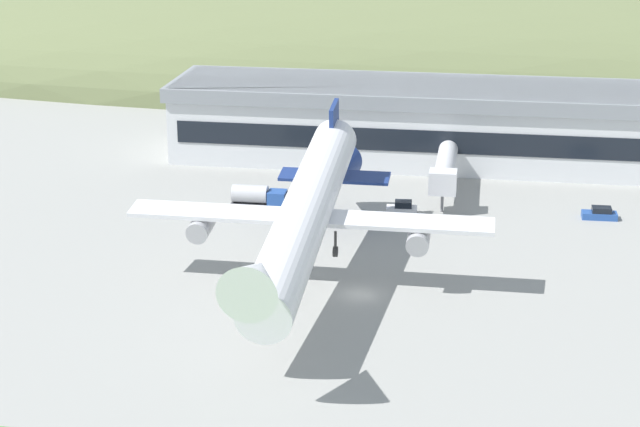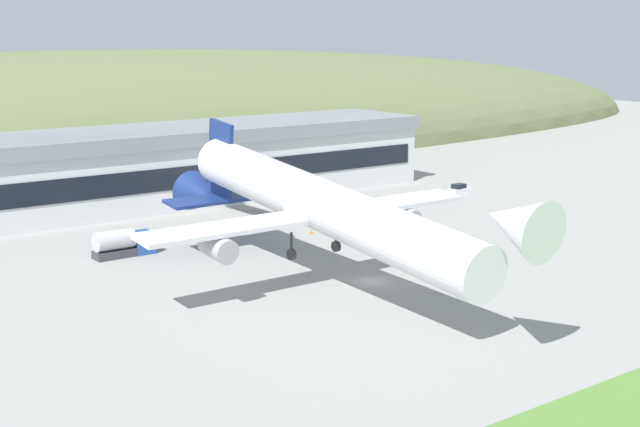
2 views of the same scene
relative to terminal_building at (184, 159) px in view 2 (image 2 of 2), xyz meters
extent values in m
plane|color=gray|center=(-6.07, -50.45, -6.28)|extent=(451.22, 451.22, 0.00)
ellipsoid|color=#667047|center=(16.03, 63.54, -6.28)|extent=(347.03, 84.50, 41.85)
cube|color=silver|center=(0.00, 0.02, -0.74)|extent=(77.65, 16.42, 11.07)
cube|color=gray|center=(0.00, 0.02, 3.80)|extent=(78.85, 17.62, 1.99)
cube|color=black|center=(0.00, -8.24, -1.30)|extent=(74.54, 0.16, 3.10)
cylinder|color=silver|center=(0.77, -15.80, -2.28)|extent=(2.60, 15.21, 2.60)
cube|color=silver|center=(0.77, -23.40, -2.28)|extent=(3.38, 2.86, 2.86)
cylinder|color=slate|center=(0.77, -22.90, -4.28)|extent=(0.36, 0.36, 4.00)
cylinder|color=silver|center=(-11.69, -50.17, 2.00)|extent=(5.00, 41.77, 9.41)
cone|color=silver|center=(-11.69, -73.53, 4.51)|extent=(4.90, 6.00, 5.46)
cone|color=navy|center=(-11.69, -26.32, -0.56)|extent=(4.90, 6.99, 5.57)
cube|color=navy|center=(-11.69, -30.30, 4.29)|extent=(0.50, 5.42, 9.27)
cube|color=navy|center=(-11.69, -30.05, -0.16)|extent=(13.01, 3.52, 0.73)
cube|color=silver|center=(-11.69, -48.11, 0.91)|extent=(37.46, 3.63, 0.83)
cylinder|color=#9E9EA3|center=(-22.93, -48.65, -0.58)|extent=(2.30, 3.83, 2.67)
cylinder|color=#9E9EA3|center=(-0.45, -48.65, -0.58)|extent=(2.30, 3.83, 2.67)
cylinder|color=#2D2D2D|center=(-14.45, -48.11, -1.57)|extent=(0.28, 0.28, 2.20)
cylinder|color=#2D2D2D|center=(-14.45, -48.11, -2.67)|extent=(0.45, 1.10, 1.10)
cylinder|color=#2D2D2D|center=(-8.94, -48.11, -1.57)|extent=(0.28, 0.28, 2.20)
cylinder|color=#2D2D2D|center=(-8.94, -48.11, -2.67)|extent=(0.45, 1.10, 1.10)
cylinder|color=#2D2D2D|center=(-11.69, -64.60, 0.31)|extent=(0.22, 0.22, 1.98)
cylinder|color=#2D2D2D|center=(-11.69, -64.60, -0.68)|extent=(0.30, 0.82, 0.82)
cube|color=silver|center=(-4.09, -24.59, -5.81)|extent=(3.88, 2.14, 0.93)
cube|color=black|center=(-3.90, -24.58, -4.97)|extent=(2.17, 1.74, 0.76)
cube|color=silver|center=(36.89, -20.70, -5.85)|extent=(4.02, 2.06, 0.84)
cube|color=black|center=(36.70, -20.72, -5.09)|extent=(2.26, 1.63, 0.69)
cube|color=#264C99|center=(19.85, -22.56, -5.87)|extent=(4.25, 1.94, 0.82)
cube|color=black|center=(20.06, -22.56, -5.12)|extent=(2.35, 1.62, 0.67)
cube|color=#264C99|center=(-19.51, -25.72, -5.01)|extent=(2.21, 2.38, 2.53)
cube|color=black|center=(-18.38, -25.71, -4.56)|extent=(0.09, 2.01, 1.11)
cube|color=#38383D|center=(-22.93, -25.75, -5.83)|extent=(4.68, 2.16, 0.90)
cylinder|color=#B7B7BC|center=(-22.93, -25.75, -4.25)|extent=(4.44, 2.28, 2.25)
cube|color=orange|center=(1.76, -29.41, -6.26)|extent=(0.52, 0.52, 0.03)
cone|color=orange|center=(1.76, -29.41, -5.97)|extent=(0.40, 0.40, 0.55)
camera|label=1|loc=(5.64, -149.32, 36.46)|focal=60.00mm
camera|label=2|loc=(-62.69, -116.85, 18.71)|focal=50.00mm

